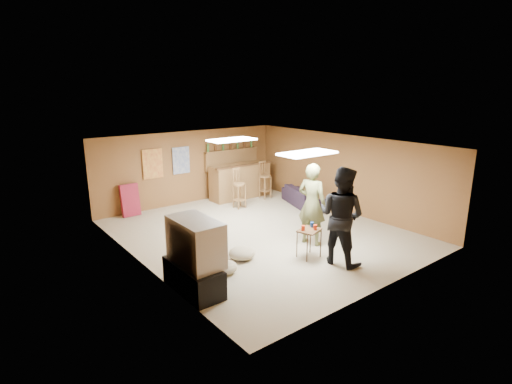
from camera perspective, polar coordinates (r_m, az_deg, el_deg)
ground at (r=9.86m, az=0.72°, el=-5.86°), size 7.00×7.00×0.00m
ceiling at (r=9.31m, az=0.76°, el=6.91°), size 6.00×7.00×0.02m
wall_back at (r=12.38m, az=-9.46°, el=3.52°), size 6.00×0.02×2.20m
wall_front at (r=7.26m, az=18.37°, el=-5.12°), size 6.00×0.02×2.20m
wall_left at (r=8.07m, az=-16.15°, el=-2.95°), size 0.02×7.00×2.20m
wall_right at (r=11.59m, az=12.40°, el=2.61°), size 0.02×7.00×2.20m
tv_stand at (r=7.22m, az=-8.93°, el=-11.94°), size 0.55×1.30×0.50m
dvd_box at (r=7.36m, az=-7.37°, el=-12.21°), size 0.35×0.50×0.08m
tv_body at (r=6.99m, az=-8.64°, el=-7.03°), size 0.60×1.10×0.80m
tv_screen at (r=7.13m, az=-6.46°, el=-6.49°), size 0.02×0.95×0.65m
bar_counter at (r=12.82m, az=-2.29°, el=1.58°), size 2.00×0.60×1.10m
bar_lip at (r=12.51m, az=-1.64°, el=3.83°), size 2.10×0.12×0.05m
bar_shelf at (r=13.00m, az=-3.49°, el=6.02°), size 2.00×0.18×0.05m
bar_backing at (r=13.07m, az=-3.52°, el=4.73°), size 2.00×0.14×0.60m
poster_left at (r=11.79m, az=-14.54°, el=3.92°), size 0.60×0.03×0.85m
poster_right at (r=12.17m, az=-10.66°, el=4.46°), size 0.55×0.03×0.80m
folding_chair_stack at (r=11.56m, az=-17.55°, el=-1.10°), size 0.50×0.26×0.91m
ceiling_panel_front at (r=8.22m, az=7.35°, el=5.51°), size 1.20×0.60×0.04m
ceiling_panel_back at (r=10.27m, az=-3.47°, el=7.45°), size 1.20×0.60×0.04m
person_olive at (r=9.02m, az=8.00°, el=-1.74°), size 0.62×0.78×1.87m
person_black at (r=8.12m, az=12.09°, el=-3.35°), size 0.93×1.10×1.99m
sofa at (r=12.11m, az=6.95°, el=-0.68°), size 1.27×1.98×0.54m
tray_table at (r=8.49m, az=7.56°, el=-7.28°), size 0.56×0.50×0.61m
cup_red_near at (r=8.30m, az=6.74°, el=-5.13°), size 0.09×0.09×0.11m
cup_red_far at (r=8.36m, az=8.45°, el=-5.01°), size 0.08×0.08×0.11m
cup_blue at (r=8.52m, az=8.01°, el=-4.62°), size 0.10×0.10×0.11m
bar_stool_left at (r=11.69m, az=-2.40°, el=0.88°), size 0.45×0.45×1.34m
bar_stool_right at (r=12.74m, az=1.33°, el=1.82°), size 0.43×0.43×1.24m
cushion_near_tv at (r=8.41m, az=-2.03°, el=-8.71°), size 0.58×0.58×0.25m
cushion_mid at (r=8.89m, az=-6.63°, el=-7.66°), size 0.46×0.46×0.20m
cushion_far at (r=7.85m, az=-4.52°, el=-10.65°), size 0.54×0.54×0.23m
bottle_row at (r=12.93m, az=-3.68°, el=6.66°), size 1.76×0.08×0.26m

